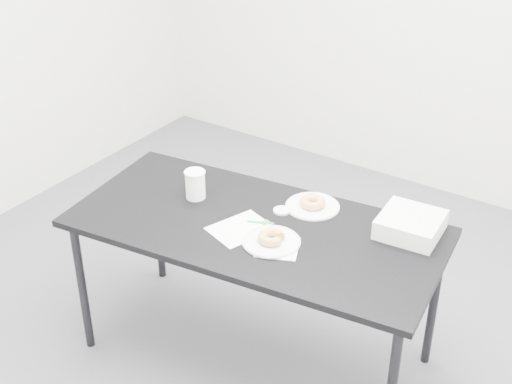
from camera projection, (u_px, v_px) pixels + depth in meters
The scene contains 13 objects.
floor at pixel (243, 330), 3.76m from camera, with size 4.00×4.00×0.00m, color #515257.
table at pixel (255, 235), 3.25m from camera, with size 1.77×0.98×0.77m.
scorecard at pixel (241, 229), 3.19m from camera, with size 0.21×0.26×0.00m, color white.
logo_patch at pixel (266, 223), 3.23m from camera, with size 0.04×0.04×0.00m, color #39922A.
pen at pixel (261, 222), 3.23m from camera, with size 0.01×0.01×0.12m, color #0D966B.
napkin at pixel (278, 247), 3.06m from camera, with size 0.18×0.18×0.00m, color white.
plate_near at pixel (271, 242), 3.09m from camera, with size 0.26×0.26×0.01m, color white.
donut_near at pixel (271, 237), 3.08m from camera, with size 0.12×0.12×0.04m, color #C38F3E.
plate_far at pixel (312, 206), 3.35m from camera, with size 0.26×0.26×0.01m, color white.
donut_far at pixel (313, 202), 3.34m from camera, with size 0.12×0.12×0.04m, color #C38F3E.
coffee_cup at pixel (195, 184), 3.40m from camera, with size 0.09×0.09×0.14m, color white.
cup_lid at pixel (282, 211), 3.32m from camera, with size 0.08×0.08×0.01m, color white.
bakery_box at pixel (410, 225), 3.14m from camera, with size 0.26×0.26×0.09m, color silver.
Camera 1 is at (1.66, -2.36, 2.51)m, focal length 50.00 mm.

